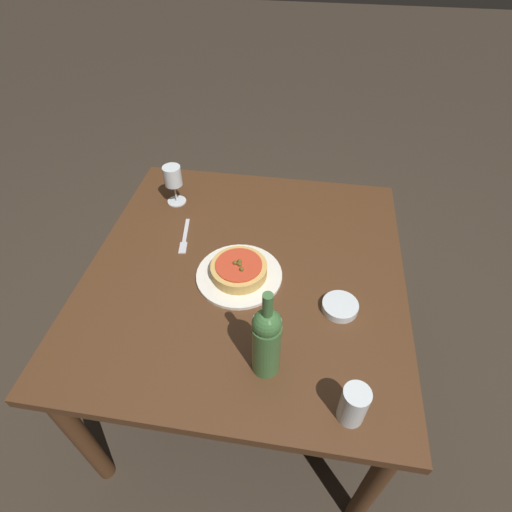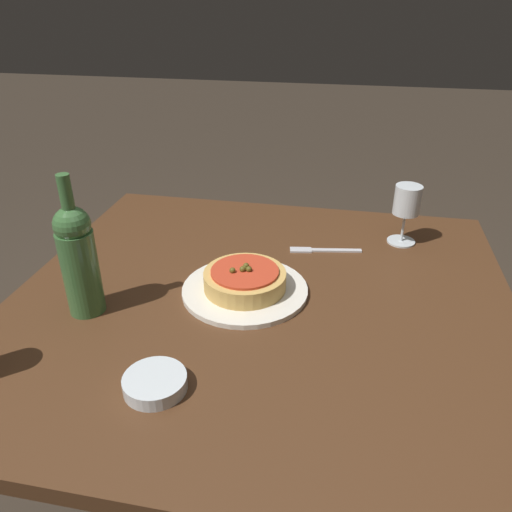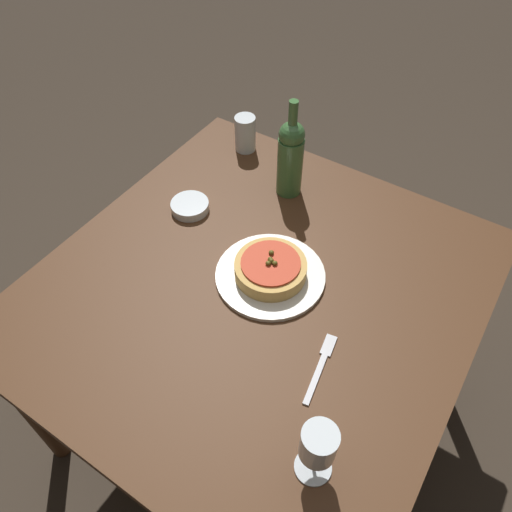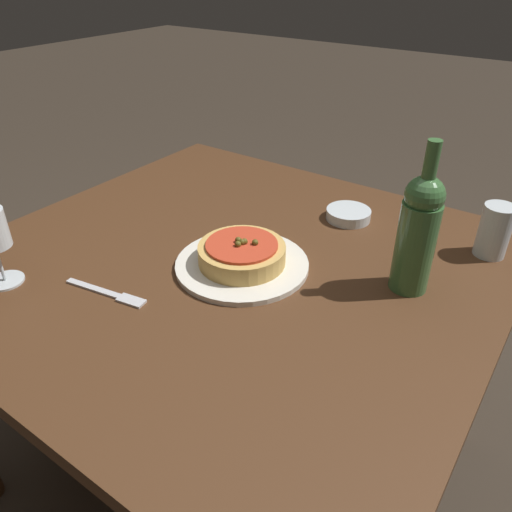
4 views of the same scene
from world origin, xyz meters
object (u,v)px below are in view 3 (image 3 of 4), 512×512
object	(u,v)px
wine_glass	(318,446)
water_cup	(245,134)
dining_table	(257,304)
wine_bottle	(290,156)
pizza	(271,268)
side_bowl	(190,206)
dinner_plate	(270,275)
fork	(321,364)

from	to	relation	value
wine_glass	water_cup	size ratio (longest dim) A/B	1.36
dining_table	wine_bottle	world-z (taller)	wine_bottle
pizza	side_bowl	size ratio (longest dim) A/B	1.67
dinner_plate	pizza	world-z (taller)	pizza
side_bowl	fork	bearing A→B (deg)	66.88
fork	dining_table	bearing A→B (deg)	55.74
dinner_plate	pizza	bearing A→B (deg)	-150.51
wine_bottle	water_cup	world-z (taller)	wine_bottle
wine_glass	dinner_plate	bearing A→B (deg)	-138.15
dinner_plate	fork	distance (m)	0.28
pizza	wine_bottle	world-z (taller)	wine_bottle
dining_table	pizza	world-z (taller)	pizza
pizza	wine_glass	bearing A→B (deg)	41.85
wine_glass	pizza	bearing A→B (deg)	-138.15
dinner_plate	water_cup	world-z (taller)	water_cup
side_bowl	fork	distance (m)	0.62
pizza	fork	world-z (taller)	pizza
wine_bottle	fork	bearing A→B (deg)	37.81
wine_bottle	dining_table	bearing A→B (deg)	18.46
water_cup	wine_glass	bearing A→B (deg)	41.15
pizza	wine_glass	xyz separation A→B (m)	(0.37, 0.33, 0.08)
wine_bottle	side_bowl	world-z (taller)	wine_bottle
wine_glass	wine_bottle	world-z (taller)	wine_bottle
dinner_plate	wine_bottle	bearing A→B (deg)	-157.27
pizza	fork	distance (m)	0.28
water_cup	fork	size ratio (longest dim) A/B	0.63
dining_table	wine_glass	xyz separation A→B (m)	(0.33, 0.34, 0.20)
dining_table	fork	xyz separation A→B (m)	(0.12, 0.25, 0.09)
dining_table	water_cup	world-z (taller)	water_cup
pizza	water_cup	distance (m)	0.56
wine_bottle	side_bowl	xyz separation A→B (m)	(0.23, -0.20, -0.12)
dinner_plate	wine_glass	distance (m)	0.51
wine_glass	water_cup	distance (m)	1.05
wine_bottle	water_cup	size ratio (longest dim) A/B	2.57
dinner_plate	fork	world-z (taller)	dinner_plate
wine_glass	fork	distance (m)	0.26
wine_bottle	water_cup	distance (m)	0.26
dining_table	pizza	xyz separation A→B (m)	(-0.04, 0.01, 0.12)
wine_glass	wine_bottle	bearing A→B (deg)	-146.04
water_cup	side_bowl	bearing A→B (deg)	4.70
dining_table	water_cup	bearing A→B (deg)	-143.08
dining_table	dinner_plate	xyz separation A→B (m)	(-0.04, 0.01, 0.09)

